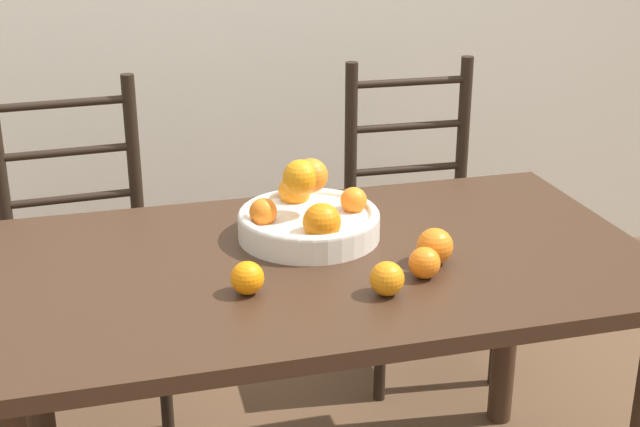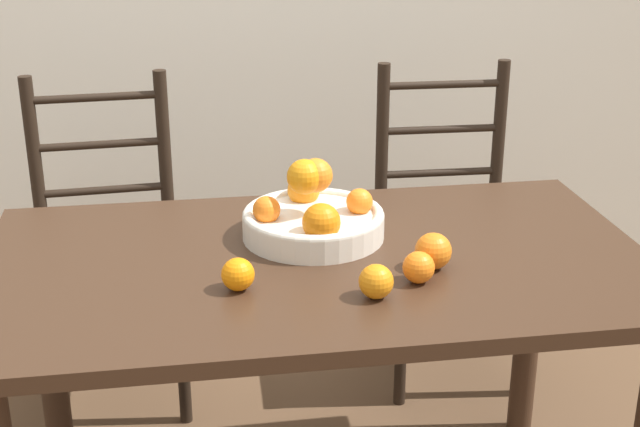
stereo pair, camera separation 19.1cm
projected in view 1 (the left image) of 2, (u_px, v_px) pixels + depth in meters
dining_table at (319, 302)px, 1.97m from camera, size 1.45×0.82×0.74m
fruit_bowl at (308, 216)px, 2.02m from camera, size 0.32×0.32×0.19m
orange_loose_0 at (247, 278)px, 1.76m from camera, size 0.07×0.07×0.07m
orange_loose_1 at (424, 263)px, 1.83m from camera, size 0.07×0.07×0.07m
orange_loose_2 at (435, 246)px, 1.89m from camera, size 0.08×0.08×0.08m
orange_loose_3 at (387, 279)px, 1.75m from camera, size 0.07×0.07×0.07m
chair_left at (80, 261)px, 2.57m from camera, size 0.44×0.42×0.98m
chair_right at (419, 226)px, 2.83m from camera, size 0.43×0.41×0.98m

